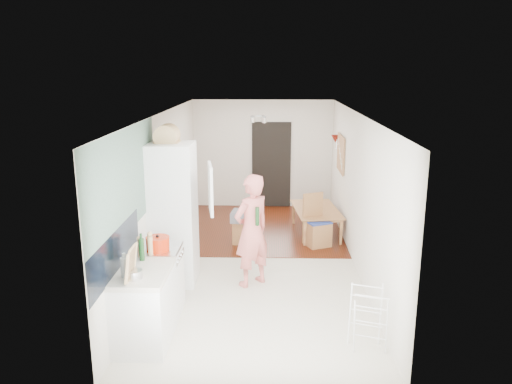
# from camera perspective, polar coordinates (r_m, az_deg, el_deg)

# --- Properties ---
(room_shell) EXTENTS (3.20, 7.00, 2.50)m
(room_shell) POSITION_cam_1_polar(r_m,az_deg,el_deg) (8.15, 0.35, 0.12)
(room_shell) COLOR silver
(room_shell) RESTS_ON ground
(floor) EXTENTS (3.20, 7.00, 0.01)m
(floor) POSITION_cam_1_polar(r_m,az_deg,el_deg) (8.54, 0.34, -8.04)
(floor) COLOR beige
(floor) RESTS_ON ground
(wood_floor_overlay) EXTENTS (3.20, 3.30, 0.01)m
(wood_floor_overlay) POSITION_cam_1_polar(r_m,az_deg,el_deg) (10.28, 0.60, -4.11)
(wood_floor_overlay) COLOR #58160C
(wood_floor_overlay) RESTS_ON room_shell
(sage_wall_panel) EXTENTS (0.02, 3.00, 1.30)m
(sage_wall_panel) POSITION_cam_1_polar(r_m,az_deg,el_deg) (6.32, -14.67, 1.10)
(sage_wall_panel) COLOR gray
(sage_wall_panel) RESTS_ON room_shell
(tile_splashback) EXTENTS (0.02, 1.90, 0.50)m
(tile_splashback) POSITION_cam_1_polar(r_m,az_deg,el_deg) (6.01, -15.66, -6.61)
(tile_splashback) COLOR black
(tile_splashback) RESTS_ON room_shell
(doorway_recess) EXTENTS (0.90, 0.04, 2.00)m
(doorway_recess) POSITION_cam_1_polar(r_m,az_deg,el_deg) (11.60, 1.76, 3.09)
(doorway_recess) COLOR black
(doorway_recess) RESTS_ON room_shell
(base_cabinet) EXTENTS (0.60, 0.90, 0.86)m
(base_cabinet) POSITION_cam_1_polar(r_m,az_deg,el_deg) (6.23, -12.64, -12.92)
(base_cabinet) COLOR white
(base_cabinet) RESTS_ON room_shell
(worktop) EXTENTS (0.62, 0.92, 0.06)m
(worktop) POSITION_cam_1_polar(r_m,az_deg,el_deg) (6.03, -12.88, -9.03)
(worktop) COLOR silver
(worktop) RESTS_ON room_shell
(range_cooker) EXTENTS (0.60, 0.60, 0.88)m
(range_cooker) POSITION_cam_1_polar(r_m,az_deg,el_deg) (6.88, -11.11, -10.04)
(range_cooker) COLOR white
(range_cooker) RESTS_ON room_shell
(cooker_top) EXTENTS (0.60, 0.60, 0.04)m
(cooker_top) POSITION_cam_1_polar(r_m,az_deg,el_deg) (6.70, -11.30, -6.45)
(cooker_top) COLOR silver
(cooker_top) RESTS_ON room_shell
(fridge_housing) EXTENTS (0.66, 0.66, 2.15)m
(fridge_housing) POSITION_cam_1_polar(r_m,az_deg,el_deg) (7.59, -9.44, -2.52)
(fridge_housing) COLOR white
(fridge_housing) RESTS_ON room_shell
(fridge_door) EXTENTS (0.14, 0.56, 0.70)m
(fridge_door) POSITION_cam_1_polar(r_m,az_deg,el_deg) (7.08, -5.21, 0.39)
(fridge_door) COLOR white
(fridge_door) RESTS_ON room_shell
(fridge_interior) EXTENTS (0.02, 0.52, 0.66)m
(fridge_interior) POSITION_cam_1_polar(r_m,az_deg,el_deg) (7.41, -7.24, 0.96)
(fridge_interior) COLOR white
(fridge_interior) RESTS_ON room_shell
(pinboard) EXTENTS (0.03, 0.90, 0.70)m
(pinboard) POSITION_cam_1_polar(r_m,az_deg,el_deg) (10.04, 9.70, 4.35)
(pinboard) COLOR tan
(pinboard) RESTS_ON room_shell
(pinboard_frame) EXTENTS (0.00, 0.94, 0.74)m
(pinboard_frame) POSITION_cam_1_polar(r_m,az_deg,el_deg) (10.04, 9.61, 4.35)
(pinboard_frame) COLOR #B07C46
(pinboard_frame) RESTS_ON room_shell
(wall_sconce) EXTENTS (0.18, 0.18, 0.16)m
(wall_sconce) POSITION_cam_1_polar(r_m,az_deg,el_deg) (10.65, 9.06, 6.01)
(wall_sconce) COLOR maroon
(wall_sconce) RESTS_ON room_shell
(person) EXTENTS (0.87, 0.85, 2.02)m
(person) POSITION_cam_1_polar(r_m,az_deg,el_deg) (7.39, -0.50, -3.30)
(person) COLOR #DF6E67
(person) RESTS_ON floor
(dining_table) EXTENTS (0.83, 1.33, 0.44)m
(dining_table) POSITION_cam_1_polar(r_m,az_deg,el_deg) (9.93, 7.01, -3.58)
(dining_table) COLOR #B07C46
(dining_table) RESTS_ON floor
(dining_chair) EXTENTS (0.54, 0.54, 0.97)m
(dining_chair) POSITION_cam_1_polar(r_m,az_deg,el_deg) (9.21, 7.05, -3.29)
(dining_chair) COLOR #B07C46
(dining_chair) RESTS_ON floor
(stool) EXTENTS (0.40, 0.40, 0.45)m
(stool) POSITION_cam_1_polar(r_m,az_deg,el_deg) (9.35, -1.45, -4.59)
(stool) COLOR #B07C46
(stool) RESTS_ON floor
(grey_drape) EXTENTS (0.45, 0.45, 0.19)m
(grey_drape) POSITION_cam_1_polar(r_m,az_deg,el_deg) (9.23, -1.51, -2.77)
(grey_drape) COLOR gray
(grey_drape) RESTS_ON stool
(drying_rack) EXTENTS (0.47, 0.44, 0.75)m
(drying_rack) POSITION_cam_1_polar(r_m,az_deg,el_deg) (6.12, 12.67, -14.04)
(drying_rack) COLOR white
(drying_rack) RESTS_ON floor
(bread_bin) EXTENTS (0.41, 0.39, 0.19)m
(bread_bin) POSITION_cam_1_polar(r_m,az_deg,el_deg) (7.42, -10.14, 6.33)
(bread_bin) COLOR tan
(bread_bin) RESTS_ON fridge_housing
(red_casserole) EXTENTS (0.31, 0.31, 0.18)m
(red_casserole) POSITION_cam_1_polar(r_m,az_deg,el_deg) (6.59, -11.16, -5.80)
(red_casserole) COLOR red
(red_casserole) RESTS_ON cooker_top
(steel_pan) EXTENTS (0.24, 0.24, 0.10)m
(steel_pan) POSITION_cam_1_polar(r_m,az_deg,el_deg) (5.82, -13.78, -9.12)
(steel_pan) COLOR silver
(steel_pan) RESTS_ON worktop
(held_bottle) EXTENTS (0.06, 0.06, 0.27)m
(held_bottle) POSITION_cam_1_polar(r_m,az_deg,el_deg) (7.20, 0.14, -2.80)
(held_bottle) COLOR #183D19
(held_bottle) RESTS_ON person
(bottle_a) EXTENTS (0.08, 0.08, 0.28)m
(bottle_a) POSITION_cam_1_polar(r_m,az_deg,el_deg) (6.28, -12.93, -6.43)
(bottle_a) COLOR #183D19
(bottle_a) RESTS_ON worktop
(bottle_b) EXTENTS (0.07, 0.07, 0.26)m
(bottle_b) POSITION_cam_1_polar(r_m,az_deg,el_deg) (6.32, -12.97, -6.38)
(bottle_b) COLOR #183D19
(bottle_b) RESTS_ON worktop
(bottle_c) EXTENTS (0.11, 0.11, 0.22)m
(bottle_c) POSITION_cam_1_polar(r_m,az_deg,el_deg) (5.87, -14.78, -8.31)
(bottle_c) COLOR beige
(bottle_c) RESTS_ON worktop
(pepper_mill_front) EXTENTS (0.08, 0.08, 0.23)m
(pepper_mill_front) POSITION_cam_1_polar(r_m,az_deg,el_deg) (6.46, -11.99, -5.99)
(pepper_mill_front) COLOR tan
(pepper_mill_front) RESTS_ON worktop
(pepper_mill_back) EXTENTS (0.07, 0.07, 0.21)m
(pepper_mill_back) POSITION_cam_1_polar(r_m,az_deg,el_deg) (6.41, -13.15, -6.33)
(pepper_mill_back) COLOR tan
(pepper_mill_back) RESTS_ON worktop
(chopping_boards) EXTENTS (0.11, 0.29, 0.39)m
(chopping_boards) POSITION_cam_1_polar(r_m,az_deg,el_deg) (5.74, -14.10, -7.93)
(chopping_boards) COLOR tan
(chopping_boards) RESTS_ON worktop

